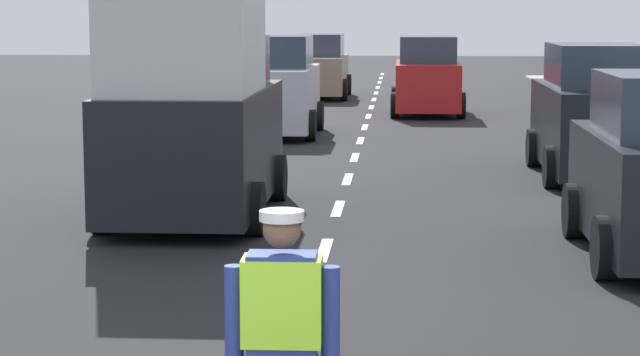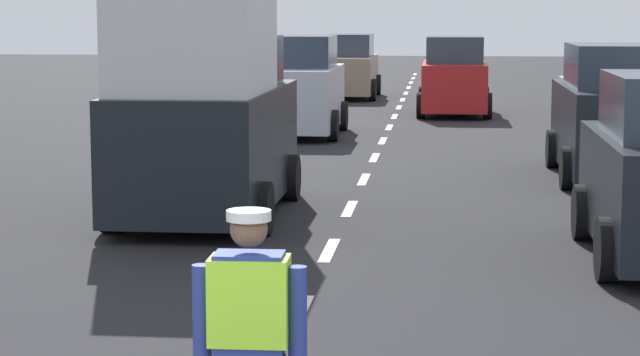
{
  "view_description": "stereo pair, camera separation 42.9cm",
  "coord_description": "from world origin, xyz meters",
  "px_view_note": "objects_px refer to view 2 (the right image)",
  "views": [
    {
      "loc": [
        0.9,
        -5.25,
        2.81
      ],
      "look_at": [
        0.07,
        7.0,
        1.1
      ],
      "focal_mm": 68.15,
      "sensor_mm": 36.0,
      "label": 1
    },
    {
      "loc": [
        1.33,
        -5.22,
        2.81
      ],
      "look_at": [
        0.07,
        7.0,
        1.1
      ],
      "focal_mm": 68.15,
      "sensor_mm": 36.0,
      "label": 2
    }
  ],
  "objects_px": {
    "car_oncoming_second": "(299,89)",
    "car_oncoming_third": "(348,68)",
    "delivery_truck": "(204,99)",
    "road_worker": "(254,335)",
    "car_parked_far": "(614,117)",
    "car_outgoing_far": "(454,79)"
  },
  "relations": [
    {
      "from": "car_oncoming_second",
      "to": "car_oncoming_third",
      "type": "xyz_separation_m",
      "value": [
        0.16,
        11.77,
        -0.09
      ]
    },
    {
      "from": "delivery_truck",
      "to": "road_worker",
      "type": "bearing_deg",
      "value": -76.96
    },
    {
      "from": "road_worker",
      "to": "car_parked_far",
      "type": "xyz_separation_m",
      "value": [
        3.87,
        13.71,
        0.11
      ]
    },
    {
      "from": "delivery_truck",
      "to": "car_parked_far",
      "type": "xyz_separation_m",
      "value": [
        6.01,
        4.47,
        -0.57
      ]
    },
    {
      "from": "car_oncoming_second",
      "to": "delivery_truck",
      "type": "bearing_deg",
      "value": -89.81
    },
    {
      "from": "delivery_truck",
      "to": "car_oncoming_third",
      "type": "bearing_deg",
      "value": 89.68
    },
    {
      "from": "road_worker",
      "to": "car_parked_far",
      "type": "bearing_deg",
      "value": 74.21
    },
    {
      "from": "car_oncoming_second",
      "to": "car_outgoing_far",
      "type": "bearing_deg",
      "value": 58.47
    },
    {
      "from": "car_outgoing_far",
      "to": "car_oncoming_third",
      "type": "height_order",
      "value": "car_outgoing_far"
    },
    {
      "from": "road_worker",
      "to": "car_parked_far",
      "type": "distance_m",
      "value": 14.24
    },
    {
      "from": "car_outgoing_far",
      "to": "car_parked_far",
      "type": "bearing_deg",
      "value": -78.16
    },
    {
      "from": "road_worker",
      "to": "car_outgoing_far",
      "type": "height_order",
      "value": "car_outgoing_far"
    },
    {
      "from": "delivery_truck",
      "to": "car_outgoing_far",
      "type": "height_order",
      "value": "delivery_truck"
    },
    {
      "from": "road_worker",
      "to": "car_outgoing_far",
      "type": "xyz_separation_m",
      "value": [
        1.31,
        25.91,
        0.04
      ]
    },
    {
      "from": "road_worker",
      "to": "delivery_truck",
      "type": "xyz_separation_m",
      "value": [
        -2.14,
        9.24,
        0.68
      ]
    },
    {
      "from": "car_oncoming_third",
      "to": "car_parked_far",
      "type": "bearing_deg",
      "value": -72.16
    },
    {
      "from": "car_oncoming_second",
      "to": "car_oncoming_third",
      "type": "distance_m",
      "value": 11.78
    },
    {
      "from": "delivery_truck",
      "to": "car_outgoing_far",
      "type": "xyz_separation_m",
      "value": [
        3.45,
        16.67,
        -0.64
      ]
    },
    {
      "from": "road_worker",
      "to": "car_outgoing_far",
      "type": "bearing_deg",
      "value": 87.1
    },
    {
      "from": "road_worker",
      "to": "car_oncoming_second",
      "type": "distance_m",
      "value": 20.34
    },
    {
      "from": "delivery_truck",
      "to": "car_oncoming_third",
      "type": "distance_m",
      "value": 22.77
    },
    {
      "from": "car_outgoing_far",
      "to": "car_oncoming_third",
      "type": "xyz_separation_m",
      "value": [
        -3.33,
        6.08,
        -0.03
      ]
    }
  ]
}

